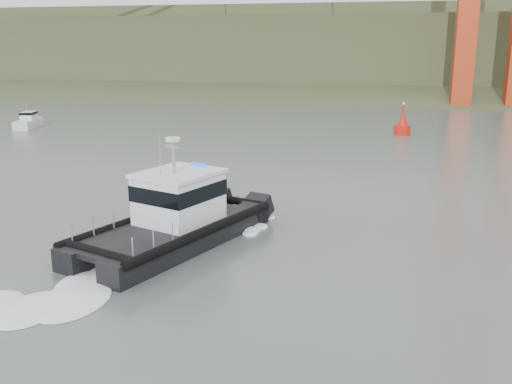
% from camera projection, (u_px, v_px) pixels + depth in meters
% --- Properties ---
extents(ground, '(400.00, 400.00, 0.00)m').
position_uv_depth(ground, '(224.00, 287.00, 22.99)').
color(ground, slate).
rests_on(ground, ground).
extents(headlands, '(500.00, 105.36, 27.12)m').
position_uv_depth(headlands, '(359.00, 56.00, 140.01)').
color(headlands, '#404E2C').
rests_on(headlands, ground).
extents(patrol_boat, '(7.72, 11.90, 5.43)m').
position_uv_depth(patrol_boat, '(175.00, 216.00, 27.82)').
color(patrol_boat, black).
rests_on(patrol_boat, ground).
extents(motorboat, '(2.99, 5.62, 2.94)m').
position_uv_depth(motorboat, '(28.00, 121.00, 67.62)').
color(motorboat, silver).
rests_on(motorboat, ground).
extents(nav_buoy, '(1.80, 1.80, 3.75)m').
position_uv_depth(nav_buoy, '(402.00, 126.00, 62.25)').
color(nav_buoy, red).
rests_on(nav_buoy, ground).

